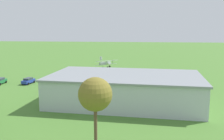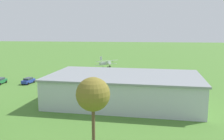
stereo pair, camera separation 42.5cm
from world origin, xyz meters
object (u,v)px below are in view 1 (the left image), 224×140
car_blue (28,81)px  car_green (0,81)px  hangar (125,89)px  person_watching_takeoff (98,80)px  car_red (78,83)px  person_beside_truck (81,79)px  car_white (53,80)px  person_by_parked_cars (138,80)px  car_silver (178,84)px  person_at_fence_line (132,82)px  tree_at_field_edge (95,95)px  biplane (105,63)px

car_blue → car_green: size_ratio=0.98×
hangar → person_watching_takeoff: (8.64, -17.84, -2.07)m
car_red → person_beside_truck: 4.35m
car_blue → car_white: bearing=-170.2°
car_red → person_by_parked_cars: person_by_parked_cars is taller
car_silver → person_at_fence_line: size_ratio=2.64×
person_at_fence_line → person_by_parked_cars: (-1.56, -2.75, 0.05)m
car_silver → tree_at_field_edge: (14.48, 35.12, 6.01)m
hangar → person_beside_truck: (13.46, -17.87, -1.98)m
car_silver → person_at_fence_line: car_silver is taller
hangar → person_at_fence_line: size_ratio=17.71×
person_beside_truck → person_at_fence_line: bearing=171.4°
biplane → person_beside_truck: size_ratio=4.15×
biplane → car_silver: (-21.40, 18.97, -2.22)m
person_by_parked_cars → tree_at_field_edge: (4.42, 38.55, 6.00)m
car_silver → biplane: bearing=-41.6°
car_red → tree_at_field_edge: (-10.91, 33.63, 6.08)m
car_green → biplane: bearing=-139.8°
car_green → car_silver: bearing=-177.3°
car_blue → person_by_parked_cars: person_by_parked_cars is taller
hangar → car_white: (20.30, -15.23, -2.02)m
car_white → tree_at_field_edge: bearing=117.3°
car_red → person_by_parked_cars: (-15.33, -4.93, 0.08)m
car_white → biplane: bearing=-121.0°
car_blue → person_by_parked_cars: size_ratio=2.42×
person_at_fence_line → person_by_parked_cars: person_by_parked_cars is taller
car_red → person_by_parked_cars: bearing=-162.2°
car_red → biplane: bearing=-101.0°
car_silver → person_watching_takeoff: (21.02, -2.81, -0.11)m
person_watching_takeoff → tree_at_field_edge: (-6.53, 37.93, 6.12)m
biplane → person_by_parked_cars: size_ratio=4.06×
biplane → person_by_parked_cars: bearing=126.1°
hangar → person_watching_takeoff: 19.93m
biplane → car_silver: size_ratio=1.62×
person_by_parked_cars → car_silver: bearing=161.1°
person_at_fence_line → car_blue: bearing=3.3°
person_watching_takeoff → person_by_parked_cars: (-10.95, -0.63, 0.12)m
car_red → person_watching_takeoff: (-4.38, -4.30, -0.04)m
tree_at_field_edge → car_white: bearing=-62.7°
car_red → car_white: car_white is taller
hangar → car_blue: bearing=-27.8°
car_silver → person_at_fence_line: bearing=-3.4°
car_red → car_blue: size_ratio=0.96×
car_silver → person_beside_truck: (25.83, -2.84, -0.01)m
car_green → person_at_fence_line: 34.95m
biplane → person_by_parked_cars: 19.36m
biplane → car_red: bearing=79.0°
biplane → car_blue: 26.76m
car_silver → person_at_fence_line: 11.64m
car_white → person_beside_truck: person_beside_truck is taller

